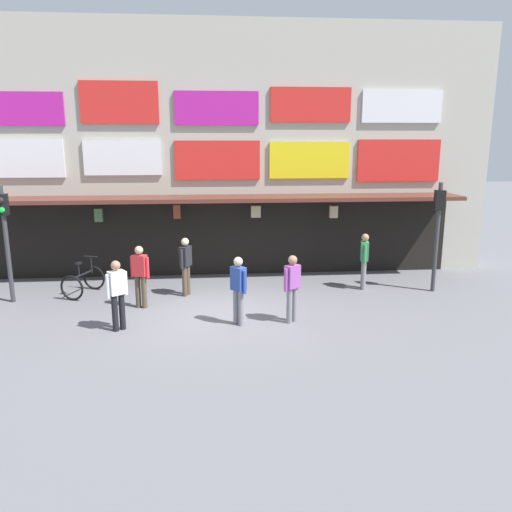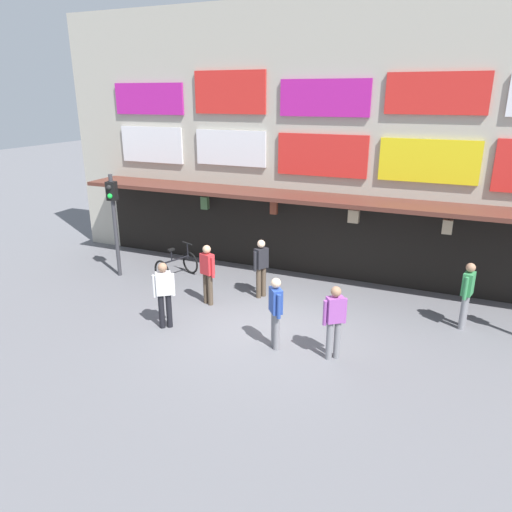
# 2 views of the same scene
# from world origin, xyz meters

# --- Properties ---
(ground_plane) EXTENTS (80.00, 80.00, 0.00)m
(ground_plane) POSITION_xyz_m (0.00, 0.00, 0.00)
(ground_plane) COLOR slate
(shopfront) EXTENTS (18.00, 2.60, 8.00)m
(shopfront) POSITION_xyz_m (0.00, 4.57, 3.96)
(shopfront) COLOR #B2AD9E
(shopfront) RESTS_ON ground
(traffic_light_near) EXTENTS (0.32, 0.35, 3.20)m
(traffic_light_near) POSITION_xyz_m (-5.73, 1.50, 2.14)
(traffic_light_near) COLOR #38383D
(traffic_light_near) RESTS_ON ground
(bicycle_parked) EXTENTS (1.07, 1.33, 1.05)m
(bicycle_parked) POSITION_xyz_m (-3.94, 2.02, 0.39)
(bicycle_parked) COLOR black
(bicycle_parked) RESTS_ON ground
(pedestrian_in_white) EXTENTS (0.36, 0.48, 1.68)m
(pedestrian_in_white) POSITION_xyz_m (-0.98, 1.71, 0.95)
(pedestrian_in_white) COLOR brown
(pedestrian_in_white) RESTS_ON ground
(pedestrian_in_green) EXTENTS (0.45, 0.39, 1.68)m
(pedestrian_in_green) POSITION_xyz_m (-2.42, -0.91, 0.95)
(pedestrian_in_green) COLOR black
(pedestrian_in_green) RESTS_ON ground
(pedestrian_in_blue) EXTENTS (0.44, 0.39, 1.68)m
(pedestrian_in_blue) POSITION_xyz_m (1.70, -0.73, 0.95)
(pedestrian_in_blue) COLOR gray
(pedestrian_in_blue) RESTS_ON ground
(pedestrian_in_black) EXTENTS (0.40, 0.44, 1.68)m
(pedestrian_in_black) POSITION_xyz_m (0.40, -0.78, 0.95)
(pedestrian_in_black) COLOR gray
(pedestrian_in_black) RESTS_ON ground
(pedestrian_in_red) EXTENTS (0.50, 0.33, 1.68)m
(pedestrian_in_red) POSITION_xyz_m (-2.12, 0.71, 0.95)
(pedestrian_in_red) COLOR brown
(pedestrian_in_red) RESTS_ON ground
(pedestrian_in_purple) EXTENTS (0.30, 0.52, 1.68)m
(pedestrian_in_purple) POSITION_xyz_m (4.28, 1.92, 0.95)
(pedestrian_in_purple) COLOR gray
(pedestrian_in_purple) RESTS_ON ground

